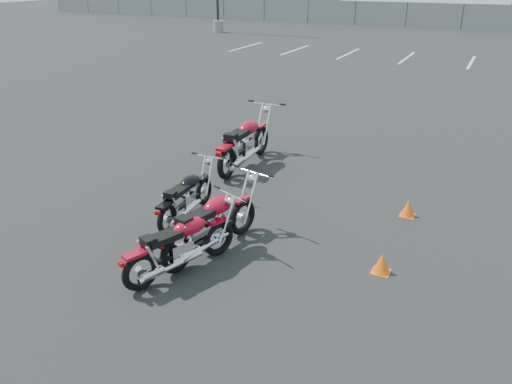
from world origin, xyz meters
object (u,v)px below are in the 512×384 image
at_px(motorcycle_second_black, 186,197).
at_px(motorcycle_rear_red, 211,224).
at_px(motorcycle_third_red, 181,245).
at_px(motorcycle_front_red, 245,143).

distance_m(motorcycle_second_black, motorcycle_rear_red, 1.28).
relative_size(motorcycle_third_red, motorcycle_rear_red, 0.91).
bearing_deg(motorcycle_front_red, motorcycle_rear_red, -70.36).
bearing_deg(motorcycle_third_red, motorcycle_second_black, 121.22).
bearing_deg(motorcycle_rear_red, motorcycle_third_red, -98.60).
xyz_separation_m(motorcycle_second_black, motorcycle_rear_red, (0.99, -0.81, 0.07)).
distance_m(motorcycle_front_red, motorcycle_second_black, 2.71).
distance_m(motorcycle_front_red, motorcycle_third_red, 4.32).
distance_m(motorcycle_front_red, motorcycle_rear_red, 3.72).
height_order(motorcycle_second_black, motorcycle_rear_red, motorcycle_rear_red).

